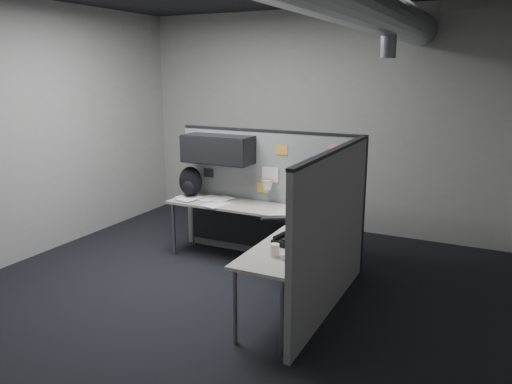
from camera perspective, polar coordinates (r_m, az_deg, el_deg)
The scene contains 12 objects.
room at distance 4.67m, azimuth 2.03°, elevation 10.78°, with size 5.62×5.62×3.22m.
partition_back at distance 6.27m, azimuth -0.17°, elevation 1.38°, with size 2.44×0.42×1.63m.
partition_right at distance 4.91m, azimuth 8.74°, elevation -4.44°, with size 0.07×2.23×1.63m.
desk at distance 5.73m, azimuth 1.04°, elevation -3.76°, with size 2.31×2.11×0.73m.
monitor at distance 5.63m, azimuth 6.81°, elevation -0.57°, with size 0.50×0.50×0.43m.
keyboard at distance 5.51m, azimuth 2.63°, elevation -3.04°, with size 0.43×0.33×0.04m.
mouse at distance 5.12m, azimuth 4.73°, elevation -4.41°, with size 0.27×0.26×0.05m.
phone at distance 4.75m, azimuth 3.22°, elevation -5.59°, with size 0.21×0.22×0.09m.
bottles at distance 4.39m, azimuth 3.84°, elevation -7.33°, with size 0.12×0.15×0.07m.
cup at distance 4.45m, azimuth 2.15°, elevation -6.66°, with size 0.08×0.08×0.11m, color white.
papers at distance 6.39m, azimuth -5.84°, elevation -0.82°, with size 0.81×0.60×0.02m.
backpack at distance 6.54m, azimuth -7.51°, elevation 1.13°, with size 0.33×0.30×0.39m.
Camera 1 is at (2.48, -4.25, 2.33)m, focal length 35.00 mm.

